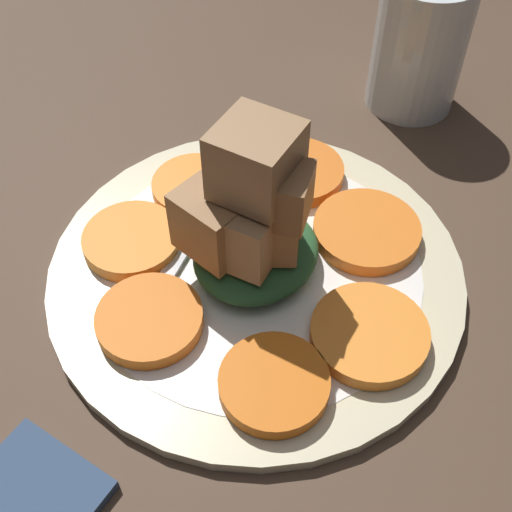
% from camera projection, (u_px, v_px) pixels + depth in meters
% --- Properties ---
extents(table_slab, '(1.20, 1.20, 0.02)m').
position_uv_depth(table_slab, '(256.00, 283.00, 0.48)').
color(table_slab, '#4C3828').
rests_on(table_slab, ground).
extents(plate, '(0.30, 0.30, 0.01)m').
position_uv_depth(plate, '(256.00, 270.00, 0.47)').
color(plate, beige).
rests_on(plate, table_slab).
extents(carrot_slice_0, '(0.08, 0.08, 0.01)m').
position_uv_depth(carrot_slice_0, '(369.00, 334.00, 0.42)').
color(carrot_slice_0, orange).
rests_on(carrot_slice_0, plate).
extents(carrot_slice_1, '(0.08, 0.08, 0.01)m').
position_uv_depth(carrot_slice_1, '(367.00, 231.00, 0.48)').
color(carrot_slice_1, orange).
rests_on(carrot_slice_1, plate).
extents(carrot_slice_2, '(0.08, 0.08, 0.01)m').
position_uv_depth(carrot_slice_2, '(297.00, 172.00, 0.52)').
color(carrot_slice_2, orange).
rests_on(carrot_slice_2, plate).
extents(carrot_slice_3, '(0.07, 0.07, 0.01)m').
position_uv_depth(carrot_slice_3, '(196.00, 187.00, 0.51)').
color(carrot_slice_3, orange).
rests_on(carrot_slice_3, plate).
extents(carrot_slice_4, '(0.07, 0.07, 0.01)m').
position_uv_depth(carrot_slice_4, '(132.00, 240.00, 0.47)').
color(carrot_slice_4, orange).
rests_on(carrot_slice_4, plate).
extents(carrot_slice_5, '(0.07, 0.07, 0.01)m').
position_uv_depth(carrot_slice_5, '(149.00, 319.00, 0.43)').
color(carrot_slice_5, orange).
rests_on(carrot_slice_5, plate).
extents(carrot_slice_6, '(0.07, 0.07, 0.01)m').
position_uv_depth(carrot_slice_6, '(274.00, 383.00, 0.39)').
color(carrot_slice_6, orange).
rests_on(carrot_slice_6, plate).
extents(center_pile, '(0.10, 0.09, 0.12)m').
position_uv_depth(center_pile, '(252.00, 221.00, 0.43)').
color(center_pile, '#2D6033').
rests_on(center_pile, plate).
extents(fork, '(0.18, 0.05, 0.00)m').
position_uv_depth(fork, '(198.00, 225.00, 0.49)').
color(fork, silver).
rests_on(fork, plate).
extents(water_glass, '(0.08, 0.08, 0.12)m').
position_uv_depth(water_glass, '(420.00, 44.00, 0.56)').
color(water_glass, silver).
rests_on(water_glass, table_slab).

